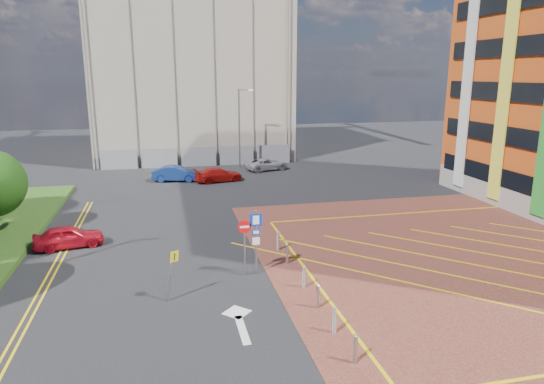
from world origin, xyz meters
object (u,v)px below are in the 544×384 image
object	(u,v)px
car_red_left	(69,237)
car_red_back	(218,175)
lamp_back	(240,126)
car_silver_back	(267,164)
sign_cluster	(252,236)
car_blue_back	(176,174)
warning_sign	(172,269)

from	to	relation	value
car_red_left	car_red_back	size ratio (longest dim) A/B	0.85
lamp_back	car_red_back	world-z (taller)	lamp_back
car_red_left	car_silver_back	distance (m)	24.77
sign_cluster	car_red_left	world-z (taller)	sign_cluster
sign_cluster	car_red_back	size ratio (longest dim) A/B	0.74
car_blue_back	car_silver_back	distance (m)	9.56
sign_cluster	car_red_left	xyz separation A→B (m)	(-9.24, 5.98, -1.33)
lamp_back	sign_cluster	bearing A→B (deg)	-97.97
lamp_back	warning_sign	bearing A→B (deg)	-104.63
warning_sign	car_red_left	size ratio (longest dim) A/B	0.61
sign_cluster	warning_sign	size ratio (longest dim) A/B	1.42
sign_cluster	lamp_back	bearing A→B (deg)	82.03
car_red_back	car_silver_back	bearing A→B (deg)	-63.73
lamp_back	car_blue_back	bearing A→B (deg)	-143.61
car_blue_back	car_silver_back	bearing A→B (deg)	-58.39
car_blue_back	car_silver_back	size ratio (longest dim) A/B	0.98
sign_cluster	car_blue_back	size ratio (longest dim) A/B	0.76
car_red_back	car_silver_back	size ratio (longest dim) A/B	1.01
warning_sign	car_silver_back	bearing A→B (deg)	70.03
warning_sign	car_silver_back	distance (m)	29.11
warning_sign	car_red_back	distance (m)	23.58
sign_cluster	car_silver_back	xyz separation A→B (m)	(6.16, 25.39, -1.36)
car_red_left	warning_sign	bearing A→B (deg)	-157.51
sign_cluster	warning_sign	bearing A→B (deg)	-152.57
car_blue_back	car_red_back	xyz separation A→B (m)	(3.67, -0.99, -0.07)
car_red_left	car_blue_back	size ratio (longest dim) A/B	0.87
car_silver_back	sign_cluster	bearing A→B (deg)	149.29
car_red_back	car_silver_back	world-z (taller)	car_red_back
sign_cluster	car_red_back	distance (m)	21.20
warning_sign	car_blue_back	size ratio (longest dim) A/B	0.53
car_red_left	sign_cluster	bearing A→B (deg)	-134.93
car_red_left	car_blue_back	bearing A→B (deg)	-33.64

